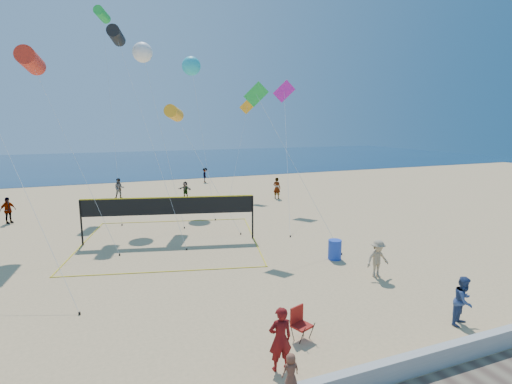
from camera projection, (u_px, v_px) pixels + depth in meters
name	position (u px, v px, depth m)	size (l,w,h in m)	color
ground	(292.00, 336.00, 12.84)	(120.00, 120.00, 0.00)	tan
ocean	(129.00, 162.00, 69.46)	(140.00, 50.00, 0.03)	navy
seawall	(347.00, 383.00, 10.05)	(32.00, 0.30, 0.60)	beige
woman	(280.00, 339.00, 10.95)	(0.67, 0.44, 1.85)	#640D0D
toddler	(291.00, 371.00, 9.34)	(0.43, 0.28, 0.87)	brown
bystander_a	(464.00, 301.00, 13.46)	(0.82, 0.64, 1.69)	navy
bystander_b	(378.00, 259.00, 17.57)	(1.10, 0.63, 1.70)	tan
far_person_0	(8.00, 210.00, 27.03)	(1.06, 0.44, 1.81)	gray
far_person_1	(185.00, 190.00, 36.27)	(1.39, 0.44, 1.50)	gray
far_person_2	(277.00, 188.00, 35.86)	(0.70, 0.46, 1.91)	gray
far_person_3	(119.00, 188.00, 35.96)	(0.89, 0.69, 1.82)	gray
far_person_4	(205.00, 175.00, 45.60)	(1.08, 0.62, 1.67)	gray
camp_chair	(300.00, 321.00, 12.60)	(0.71, 0.82, 1.16)	maroon
trash_barrel	(335.00, 250.00, 19.98)	(0.66, 0.66, 0.99)	#1D40BD
volleyball_net	(169.00, 211.00, 22.70)	(11.87, 11.76, 2.62)	black
kite_0	(31.00, 61.00, 22.54)	(4.60, 6.99, 10.92)	red
kite_1	(116.00, 36.00, 26.99)	(3.12, 10.54, 13.15)	black
kite_2	(174.00, 113.00, 26.58)	(3.78, 6.05, 7.95)	#FFA81E
kite_4	(262.00, 105.00, 21.91)	(3.76, 4.57, 9.01)	green
kite_5	(284.00, 97.00, 31.89)	(4.93, 9.72, 10.18)	#D01CB5
kite_6	(142.00, 53.00, 28.37)	(2.38, 6.46, 12.40)	white
kite_7	(191.00, 66.00, 32.56)	(1.55, 7.83, 12.09)	#27C0D3
kite_8	(102.00, 15.00, 32.37)	(1.42, 10.34, 15.95)	green
kite_9	(247.00, 112.00, 36.56)	(4.17, 4.79, 9.04)	#FFA81E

